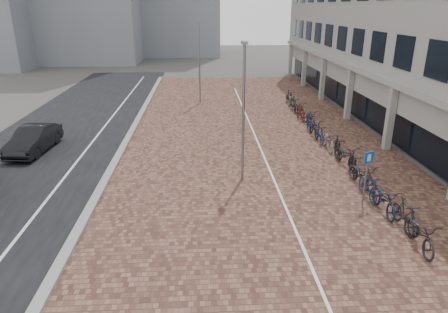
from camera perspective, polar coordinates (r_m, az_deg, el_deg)
ground at (r=11.78m, az=1.76°, el=-16.44°), size 140.00×140.00×0.00m
plaza_brick at (r=22.69m, az=4.17°, el=2.41°), size 14.50×42.00×0.04m
street_asphalt at (r=23.92m, az=-22.97°, el=1.74°), size 8.00×50.00×0.03m
curb at (r=22.87m, az=-13.76°, el=2.17°), size 0.35×42.00×0.14m
lane_line at (r=23.31m, az=-18.35°, el=1.92°), size 0.12×44.00×0.00m
parking_line at (r=22.70m, az=4.68°, el=2.48°), size 0.10×30.00×0.00m
car_dark at (r=22.81m, az=-25.54°, el=2.22°), size 1.74×4.15×1.33m
parking_sign at (r=15.79m, az=19.75°, el=-1.84°), size 0.42×0.21×2.12m
lamp_near at (r=16.55m, az=2.78°, el=5.91°), size 0.12×0.12×5.78m
lamp_far at (r=30.91m, az=-3.55°, el=13.06°), size 0.12×0.12×6.03m
bike_row at (r=22.09m, az=14.40°, el=2.68°), size 1.14×21.45×1.05m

